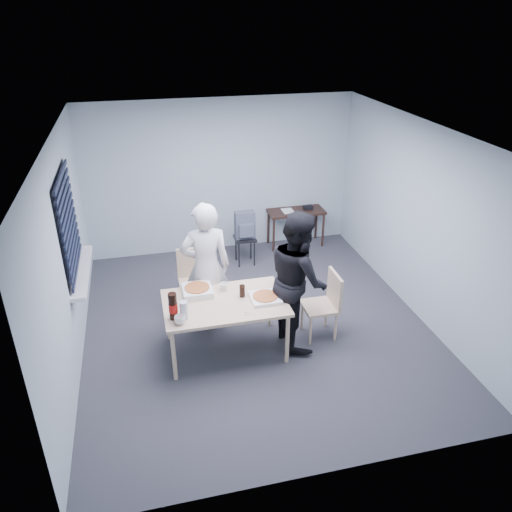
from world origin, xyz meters
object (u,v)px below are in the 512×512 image
object	(u,v)px
chair_far	(194,276)
soda_bottle	(173,307)
backpack	(245,225)
mug_a	(180,320)
side_table	(296,215)
person_white	(206,268)
stool	(245,243)
mug_b	(224,287)
dining_table	(225,306)
person_black	(298,279)
chair_right	(326,300)

from	to	relation	value
chair_far	soda_bottle	size ratio (longest dim) A/B	2.73
backpack	mug_a	xyz separation A→B (m)	(-1.31, -2.57, 0.07)
side_table	person_white	bearing A→B (deg)	-131.54
chair_far	stool	size ratio (longest dim) A/B	1.89
person_white	mug_a	size ratio (longest dim) A/B	14.39
chair_far	soda_bottle	distance (m)	1.40
stool	mug_b	bearing A→B (deg)	-109.65
dining_table	person_black	bearing A→B (deg)	1.54
person_white	stool	xyz separation A→B (m)	(0.88, 1.67, -0.53)
chair_right	backpack	distance (m)	2.28
person_black	backpack	size ratio (longest dim) A/B	3.94
stool	mug_a	distance (m)	2.93
person_white	stool	world-z (taller)	person_white
dining_table	mug_b	size ratio (longest dim) A/B	14.64
chair_far	mug_a	distance (m)	1.48
person_black	chair_right	bearing A→B (deg)	-88.53
person_black	mug_b	xyz separation A→B (m)	(-0.88, 0.25, -0.13)
chair_far	person_black	size ratio (longest dim) A/B	0.50
chair_right	person_black	distance (m)	0.55
side_table	backpack	size ratio (longest dim) A/B	2.20
side_table	mug_a	xyz separation A→B (m)	(-2.35, -3.07, 0.18)
dining_table	backpack	bearing A→B (deg)	71.60
backpack	soda_bottle	xyz separation A→B (m)	(-1.37, -2.45, 0.18)
soda_bottle	dining_table	bearing A→B (deg)	19.04
person_black	mug_b	distance (m)	0.92
person_black	soda_bottle	distance (m)	1.56
soda_bottle	mug_a	bearing A→B (deg)	-64.92
dining_table	person_white	distance (m)	0.64
person_black	mug_a	size ratio (longest dim) A/B	14.39
side_table	soda_bottle	world-z (taller)	soda_bottle
chair_far	soda_bottle	xyz separation A→B (m)	(-0.38, -1.30, 0.36)
person_white	soda_bottle	world-z (taller)	person_white
backpack	mug_b	xyz separation A→B (m)	(-0.71, -1.96, 0.07)
soda_bottle	mug_b	bearing A→B (deg)	36.53
mug_b	soda_bottle	world-z (taller)	soda_bottle
stool	soda_bottle	distance (m)	2.87
mug_a	stool	bearing A→B (deg)	63.06
mug_b	backpack	bearing A→B (deg)	70.23
chair_far	chair_right	size ratio (longest dim) A/B	1.00
chair_far	mug_a	world-z (taller)	chair_far
chair_far	person_white	distance (m)	0.64
chair_right	side_table	world-z (taller)	chair_right
chair_right	mug_a	world-z (taller)	chair_right
stool	mug_b	size ratio (longest dim) A/B	4.70
person_white	mug_a	world-z (taller)	person_white
chair_far	mug_b	bearing A→B (deg)	-70.58
dining_table	backpack	distance (m)	2.36
dining_table	mug_a	world-z (taller)	mug_a
chair_far	side_table	bearing A→B (deg)	39.18
side_table	stool	xyz separation A→B (m)	(-1.03, -0.49, -0.22)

